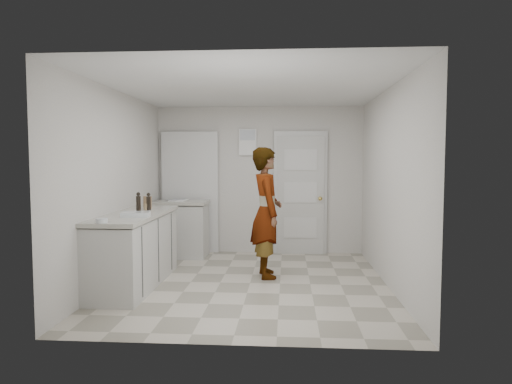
# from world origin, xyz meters

# --- Properties ---
(ground) EXTENTS (4.00, 4.00, 0.00)m
(ground) POSITION_xyz_m (0.00, 0.00, 0.00)
(ground) COLOR gray
(ground) RESTS_ON ground
(room_shell) EXTENTS (4.00, 4.00, 4.00)m
(room_shell) POSITION_xyz_m (-0.17, 1.95, 1.02)
(room_shell) COLOR beige
(room_shell) RESTS_ON ground
(main_counter) EXTENTS (0.64, 1.96, 0.93)m
(main_counter) POSITION_xyz_m (-1.45, -0.20, 0.43)
(main_counter) COLOR beige
(main_counter) RESTS_ON ground
(side_counter) EXTENTS (0.84, 0.61, 0.93)m
(side_counter) POSITION_xyz_m (-1.25, 1.55, 0.43)
(side_counter) COLOR beige
(side_counter) RESTS_ON ground
(person) EXTENTS (0.55, 0.72, 1.77)m
(person) POSITION_xyz_m (0.20, 0.36, 0.88)
(person) COLOR silver
(person) RESTS_ON ground
(cake_mix_box) EXTENTS (0.10, 0.05, 0.17)m
(cake_mix_box) POSITION_xyz_m (-1.44, 0.34, 1.01)
(cake_mix_box) COLOR #895F44
(cake_mix_box) RESTS_ON main_counter
(spice_jar) EXTENTS (0.06, 0.06, 0.09)m
(spice_jar) POSITION_xyz_m (-1.41, 0.15, 0.97)
(spice_jar) COLOR #A2865D
(spice_jar) RESTS_ON main_counter
(oil_cruet_a) EXTENTS (0.06, 0.06, 0.24)m
(oil_cruet_a) POSITION_xyz_m (-1.37, 0.15, 1.04)
(oil_cruet_a) COLOR black
(oil_cruet_a) RESTS_ON main_counter
(oil_cruet_b) EXTENTS (0.06, 0.06, 0.26)m
(oil_cruet_b) POSITION_xyz_m (-1.41, -0.15, 1.05)
(oil_cruet_b) COLOR black
(oil_cruet_b) RESTS_ON main_counter
(baking_dish) EXTENTS (0.35, 0.27, 0.06)m
(baking_dish) POSITION_xyz_m (-1.31, -0.54, 0.95)
(baking_dish) COLOR silver
(baking_dish) RESTS_ON main_counter
(egg_bowl) EXTENTS (0.13, 0.13, 0.05)m
(egg_bowl) POSITION_xyz_m (-1.50, -1.10, 0.95)
(egg_bowl) COLOR silver
(egg_bowl) RESTS_ON main_counter
(papers) EXTENTS (0.28, 0.34, 0.01)m
(papers) POSITION_xyz_m (-1.32, 1.60, 0.93)
(papers) COLOR white
(papers) RESTS_ON side_counter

